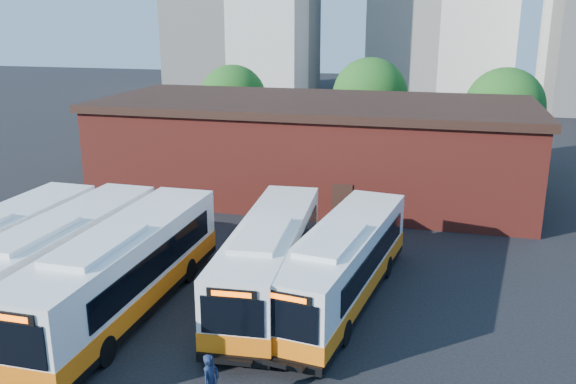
% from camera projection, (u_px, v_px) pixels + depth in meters
% --- Properties ---
extents(ground, '(220.00, 220.00, 0.00)m').
position_uv_depth(ground, '(205.00, 331.00, 23.61)').
color(ground, black).
extents(bus_west, '(2.99, 13.28, 3.60)m').
position_uv_depth(bus_west, '(58.00, 263.00, 25.98)').
color(bus_west, white).
rests_on(bus_west, ground).
extents(bus_midwest, '(2.93, 13.74, 3.73)m').
position_uv_depth(bus_midwest, '(122.00, 275.00, 24.60)').
color(bus_midwest, white).
rests_on(bus_midwest, ground).
extents(bus_mideast, '(3.53, 12.84, 3.46)m').
position_uv_depth(bus_mideast, '(270.00, 262.00, 26.27)').
color(bus_mideast, white).
rests_on(bus_mideast, ground).
extents(bus_east, '(4.27, 12.81, 3.44)m').
position_uv_depth(bus_east, '(342.00, 268.00, 25.65)').
color(bus_east, white).
rests_on(bus_east, ground).
extents(transit_worker, '(0.62, 0.79, 1.90)m').
position_uv_depth(transit_worker, '(211.00, 383.00, 18.66)').
color(transit_worker, '#131D37').
rests_on(transit_worker, ground).
extents(depot_building, '(28.60, 12.60, 6.40)m').
position_uv_depth(depot_building, '(314.00, 146.00, 41.31)').
color(depot_building, maroon).
rests_on(depot_building, ground).
extents(tree_west, '(6.00, 6.00, 7.65)m').
position_uv_depth(tree_west, '(233.00, 99.00, 54.48)').
color(tree_west, '#382314').
rests_on(tree_west, ground).
extents(tree_mid, '(6.56, 6.56, 8.36)m').
position_uv_depth(tree_mid, '(370.00, 95.00, 53.34)').
color(tree_mid, '#382314').
rests_on(tree_mid, ground).
extents(tree_east, '(6.24, 6.24, 7.96)m').
position_uv_depth(tree_east, '(504.00, 107.00, 47.99)').
color(tree_east, '#382314').
rests_on(tree_east, ground).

